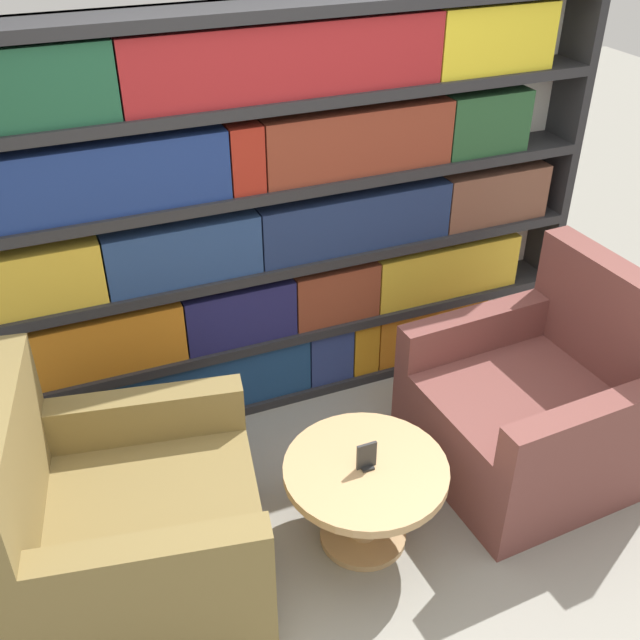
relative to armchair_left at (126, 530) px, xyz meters
The scene contains 6 objects.
ground_plane 1.16m from the armchair_left, 18.58° to the right, with size 14.00×14.00×0.00m, color gray.
bookshelf 1.57m from the armchair_left, 44.04° to the left, with size 3.15×0.30×1.99m.
armchair_left is the anchor object (origin of this frame).
armchair_right 1.91m from the armchair_left, ahead, with size 0.97×0.94×0.98m.
coffee_table 0.96m from the armchair_left, ahead, with size 0.68×0.68×0.42m.
table_sign 0.98m from the armchair_left, ahead, with size 0.08×0.06×0.12m.
Camera 1 is at (-1.12, -1.75, 2.56)m, focal length 42.00 mm.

